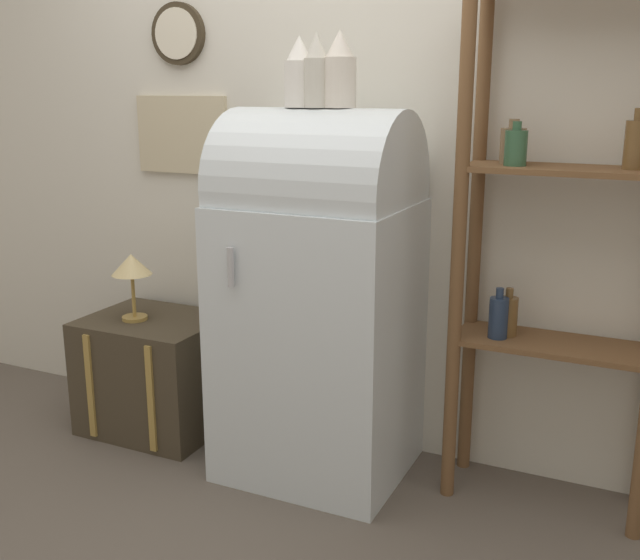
{
  "coord_description": "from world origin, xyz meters",
  "views": [
    {
      "loc": [
        1.19,
        -2.25,
        1.5
      ],
      "look_at": [
        0.01,
        0.25,
        0.79
      ],
      "focal_mm": 42.0,
      "sensor_mm": 36.0,
      "label": 1
    }
  ],
  "objects": [
    {
      "name": "vase_center",
      "position": [
        0.0,
        0.23,
        1.55
      ],
      "size": [
        0.09,
        0.09,
        0.26
      ],
      "color": "beige",
      "rests_on": "refrigerator"
    },
    {
      "name": "suitcase_trunk",
      "position": [
        -0.82,
        0.27,
        0.26
      ],
      "size": [
        0.59,
        0.49,
        0.51
      ],
      "color": "#423828",
      "rests_on": "ground_plane"
    },
    {
      "name": "shelf_unit",
      "position": [
        0.85,
        0.38,
        1.05
      ],
      "size": [
        0.71,
        0.29,
        1.86
      ],
      "color": "brown",
      "rests_on": "ground_plane"
    },
    {
      "name": "refrigerator",
      "position": [
        -0.0,
        0.25,
        0.74
      ],
      "size": [
        0.69,
        0.63,
        1.43
      ],
      "color": "silver",
      "rests_on": "ground_plane"
    },
    {
      "name": "wall_back",
      "position": [
        -0.01,
        0.57,
        1.35
      ],
      "size": [
        7.0,
        0.09,
        2.7
      ],
      "color": "silver",
      "rests_on": "ground_plane"
    },
    {
      "name": "ground_plane",
      "position": [
        0.0,
        0.0,
        0.0
      ],
      "size": [
        12.0,
        12.0,
        0.0
      ],
      "primitive_type": "plane",
      "color": "#60564C"
    },
    {
      "name": "desk_lamp",
      "position": [
        -0.88,
        0.22,
        0.75
      ],
      "size": [
        0.17,
        0.17,
        0.29
      ],
      "color": "#AD8942",
      "rests_on": "suitcase_trunk"
    },
    {
      "name": "vase_right",
      "position": [
        0.08,
        0.26,
        1.55
      ],
      "size": [
        0.12,
        0.12,
        0.27
      ],
      "color": "silver",
      "rests_on": "refrigerator"
    },
    {
      "name": "vase_left",
      "position": [
        -0.07,
        0.25,
        1.55
      ],
      "size": [
        0.11,
        0.11,
        0.25
      ],
      "color": "white",
      "rests_on": "refrigerator"
    }
  ]
}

